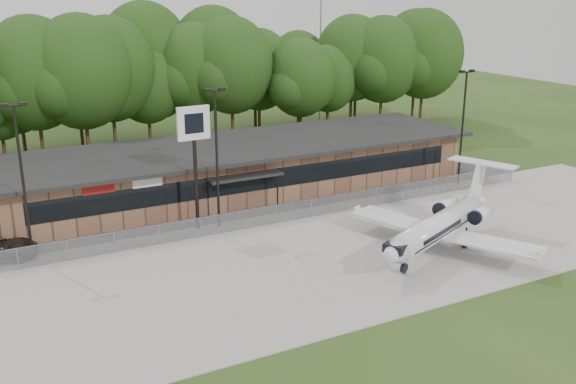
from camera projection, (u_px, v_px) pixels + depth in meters
ground at (413, 304)px, 35.75m from camera, size 160.00×160.00×0.00m
apron at (337, 254)px, 42.49m from camera, size 64.00×18.00×0.08m
parking_lot at (263, 205)px, 52.20m from camera, size 50.00×9.00×0.06m
terminal at (240, 167)px, 55.30m from camera, size 41.00×11.65×4.30m
fence at (288, 212)px, 48.18m from camera, size 46.00×0.04×1.52m
treeline at (172, 80)px, 68.95m from camera, size 72.00×12.00×15.00m
radio_mast at (321, 24)px, 82.24m from camera, size 0.20×0.20×25.00m
light_pole_left at (22, 171)px, 39.91m from camera, size 1.55×0.30×10.23m
light_pole_mid at (217, 148)px, 45.66m from camera, size 1.55×0.30×10.23m
light_pole_right at (463, 119)px, 55.84m from camera, size 1.55×0.30×10.23m
business_jet at (442, 225)px, 42.60m from camera, size 14.66×13.08×5.05m
pole_sign at (194, 136)px, 44.94m from camera, size 2.38×0.37×9.06m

